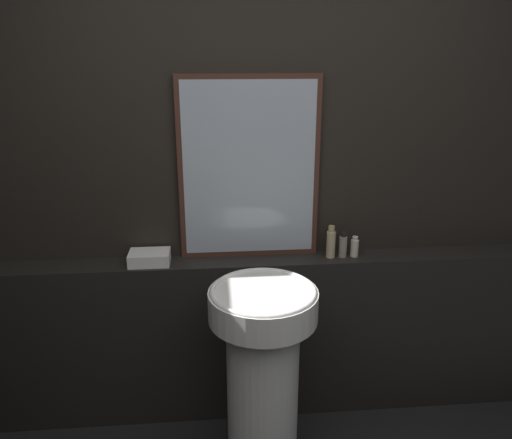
{
  "coord_description": "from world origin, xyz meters",
  "views": [
    {
      "loc": [
        -0.28,
        -0.72,
        1.87
      ],
      "look_at": [
        -0.08,
        1.48,
        1.13
      ],
      "focal_mm": 35.0,
      "sensor_mm": 36.0,
      "label": 1
    }
  ],
  "objects_px": {
    "shampoo_bottle": "(331,243)",
    "conditioner_bottle": "(343,245)",
    "mirror": "(249,169)",
    "towel_stack": "(150,258)",
    "pedestal_sink": "(263,371)",
    "lotion_bottle": "(355,247)"
  },
  "relations": [
    {
      "from": "towel_stack",
      "to": "conditioner_bottle",
      "type": "relative_size",
      "value": 1.49
    },
    {
      "from": "shampoo_bottle",
      "to": "conditioner_bottle",
      "type": "height_order",
      "value": "shampoo_bottle"
    },
    {
      "from": "towel_stack",
      "to": "shampoo_bottle",
      "type": "height_order",
      "value": "shampoo_bottle"
    },
    {
      "from": "pedestal_sink",
      "to": "mirror",
      "type": "xyz_separation_m",
      "value": [
        -0.02,
        0.49,
        0.8
      ]
    },
    {
      "from": "mirror",
      "to": "towel_stack",
      "type": "height_order",
      "value": "mirror"
    },
    {
      "from": "mirror",
      "to": "shampoo_bottle",
      "type": "xyz_separation_m",
      "value": [
        0.4,
        -0.07,
        -0.37
      ]
    },
    {
      "from": "mirror",
      "to": "towel_stack",
      "type": "xyz_separation_m",
      "value": [
        -0.5,
        -0.07,
        -0.42
      ]
    },
    {
      "from": "pedestal_sink",
      "to": "conditioner_bottle",
      "type": "xyz_separation_m",
      "value": [
        0.45,
        0.42,
        0.41
      ]
    },
    {
      "from": "pedestal_sink",
      "to": "lotion_bottle",
      "type": "xyz_separation_m",
      "value": [
        0.51,
        0.42,
        0.4
      ]
    },
    {
      "from": "lotion_bottle",
      "to": "conditioner_bottle",
      "type": "bearing_deg",
      "value": 180.0
    },
    {
      "from": "mirror",
      "to": "shampoo_bottle",
      "type": "height_order",
      "value": "mirror"
    },
    {
      "from": "shampoo_bottle",
      "to": "conditioner_bottle",
      "type": "xyz_separation_m",
      "value": [
        0.06,
        0.0,
        -0.02
      ]
    },
    {
      "from": "pedestal_sink",
      "to": "lotion_bottle",
      "type": "height_order",
      "value": "lotion_bottle"
    },
    {
      "from": "pedestal_sink",
      "to": "towel_stack",
      "type": "relative_size",
      "value": 4.72
    },
    {
      "from": "pedestal_sink",
      "to": "lotion_bottle",
      "type": "bearing_deg",
      "value": 39.74
    },
    {
      "from": "shampoo_bottle",
      "to": "lotion_bottle",
      "type": "bearing_deg",
      "value": 0.0
    },
    {
      "from": "pedestal_sink",
      "to": "conditioner_bottle",
      "type": "distance_m",
      "value": 0.74
    },
    {
      "from": "pedestal_sink",
      "to": "towel_stack",
      "type": "xyz_separation_m",
      "value": [
        -0.52,
        0.42,
        0.38
      ]
    },
    {
      "from": "conditioner_bottle",
      "to": "mirror",
      "type": "bearing_deg",
      "value": 171.72
    },
    {
      "from": "conditioner_bottle",
      "to": "shampoo_bottle",
      "type": "bearing_deg",
      "value": 180.0
    },
    {
      "from": "mirror",
      "to": "conditioner_bottle",
      "type": "bearing_deg",
      "value": -8.28
    },
    {
      "from": "pedestal_sink",
      "to": "mirror",
      "type": "bearing_deg",
      "value": 92.27
    }
  ]
}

